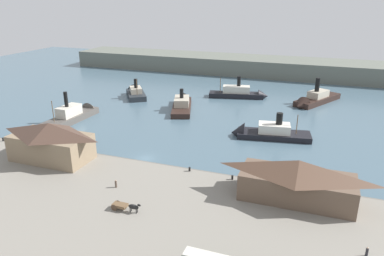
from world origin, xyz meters
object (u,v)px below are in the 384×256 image
object	(u,v)px
ferry_departing_north	(242,93)
ferry_moored_west	(263,132)
pedestrian_near_west_shed	(367,252)
ferry_outer_harbor	(135,93)
ferry_mid_harbor	(75,114)
mooring_post_center_west	(232,177)
horse_cart	(125,206)
ferry_shed_east_terminal	(51,141)
ferry_approaching_east	(314,100)
mooring_post_center_east	(3,139)
pedestrian_by_tram	(116,184)
mooring_post_west	(190,169)
ferry_shed_west_terminal	(297,180)
ferry_moored_east	(182,103)

from	to	relation	value
ferry_departing_north	ferry_moored_west	xyz separation A→B (m)	(14.78, -38.98, -0.28)
pedestrian_near_west_shed	ferry_moored_west	xyz separation A→B (m)	(-22.57, 45.71, -0.56)
ferry_departing_north	ferry_outer_harbor	xyz separation A→B (m)	(-39.38, -12.18, -0.20)
pedestrian_near_west_shed	ferry_mid_harbor	world-z (taller)	ferry_mid_harbor
pedestrian_near_west_shed	ferry_outer_harbor	world-z (taller)	ferry_outer_harbor
ferry_departing_north	mooring_post_center_west	bearing A→B (deg)	-79.02
horse_cart	ferry_departing_north	bearing A→B (deg)	88.90
mooring_post_center_west	ferry_shed_east_terminal	bearing A→B (deg)	-173.86
pedestrian_near_west_shed	ferry_approaching_east	size ratio (longest dim) A/B	0.06
mooring_post_center_east	horse_cart	bearing A→B (deg)	-21.14
mooring_post_center_west	pedestrian_by_tram	bearing A→B (deg)	-152.00
ferry_mid_harbor	ferry_approaching_east	size ratio (longest dim) A/B	0.99
mooring_post_center_east	ferry_moored_west	world-z (taller)	ferry_moored_west
horse_cart	ferry_moored_west	size ratio (longest dim) A/B	0.25
mooring_post_center_west	ferry_outer_harbor	size ratio (longest dim) A/B	0.06
horse_cart	pedestrian_near_west_shed	world-z (taller)	horse_cart
ferry_shed_east_terminal	ferry_moored_west	bearing A→B (deg)	38.18
pedestrian_near_west_shed	ferry_moored_west	world-z (taller)	ferry_moored_west
horse_cart	mooring_post_center_west	distance (m)	23.18
ferry_shed_east_terminal	pedestrian_by_tram	world-z (taller)	ferry_shed_east_terminal
ferry_shed_east_terminal	ferry_mid_harbor	size ratio (longest dim) A/B	0.75
mooring_post_west	ferry_moored_west	xyz separation A→B (m)	(11.11, 28.82, -0.31)
ferry_shed_east_terminal	ferry_mid_harbor	xyz separation A→B (m)	(-15.62, 29.11, -4.09)
pedestrian_by_tram	ferry_mid_harbor	bearing A→B (deg)	135.50
horse_cart	mooring_post_center_west	bearing A→B (deg)	49.93
pedestrian_near_west_shed	mooring_post_center_east	world-z (taller)	pedestrian_near_west_shed
pedestrian_by_tram	ferry_moored_west	distance (m)	46.20
ferry_departing_north	ferry_outer_harbor	size ratio (longest dim) A/B	1.41
pedestrian_near_west_shed	ferry_outer_harbor	distance (m)	105.57
ferry_shed_west_terminal	horse_cart	world-z (taller)	ferry_shed_west_terminal
pedestrian_by_tram	mooring_post_center_east	distance (m)	42.10
pedestrian_by_tram	ferry_mid_harbor	size ratio (longest dim) A/B	0.07
ferry_shed_west_terminal	ferry_approaching_east	bearing A→B (deg)	89.94
mooring_post_west	ferry_departing_north	bearing A→B (deg)	93.09
pedestrian_by_tram	ferry_approaching_east	xyz separation A→B (m)	(33.82, 79.67, -0.42)
horse_cart	ferry_mid_harbor	xyz separation A→B (m)	(-42.23, 42.38, -0.53)
mooring_post_center_west	ferry_mid_harbor	size ratio (longest dim) A/B	0.04
ferry_moored_west	ferry_mid_harbor	bearing A→B (deg)	-175.39
mooring_post_west	mooring_post_center_east	distance (m)	51.77
ferry_shed_west_terminal	ferry_departing_north	world-z (taller)	ferry_shed_west_terminal
ferry_outer_harbor	ferry_approaching_east	bearing A→B (deg)	10.72
horse_cart	ferry_approaching_east	size ratio (longest dim) A/B	0.23
horse_cart	ferry_moored_east	world-z (taller)	ferry_moored_east
ferry_shed_west_terminal	ferry_moored_east	bearing A→B (deg)	129.73
ferry_departing_north	mooring_post_center_east	bearing A→B (deg)	-125.22
mooring_post_center_east	ferry_moored_west	bearing A→B (deg)	24.87
mooring_post_center_west	ferry_departing_north	distance (m)	69.64
mooring_post_west	ferry_mid_harbor	bearing A→B (deg)	153.13
ferry_departing_north	ferry_moored_west	size ratio (longest dim) A/B	1.03
ferry_mid_harbor	ferry_outer_harbor	xyz separation A→B (m)	(4.51, 31.53, -0.18)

